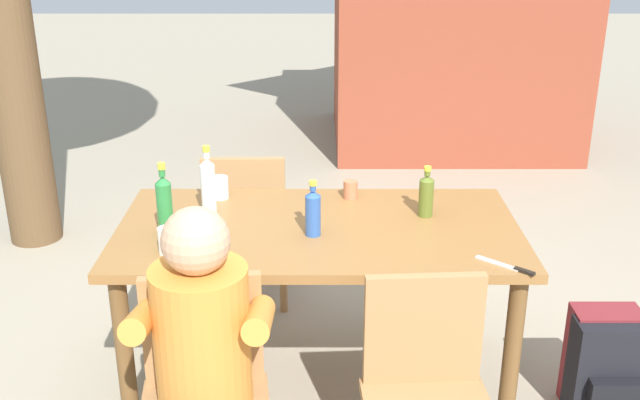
# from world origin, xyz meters

# --- Properties ---
(ground_plane) EXTENTS (24.00, 24.00, 0.00)m
(ground_plane) POSITION_xyz_m (0.00, 0.00, 0.00)
(ground_plane) COLOR gray
(dining_table) EXTENTS (1.69, 0.89, 0.78)m
(dining_table) POSITION_xyz_m (0.00, 0.00, 0.68)
(dining_table) COLOR olive
(dining_table) RESTS_ON ground_plane
(chair_near_left) EXTENTS (0.49, 0.49, 0.87)m
(chair_near_left) POSITION_xyz_m (-0.39, -0.74, 0.49)
(chair_near_left) COLOR #A37547
(chair_near_left) RESTS_ON ground_plane
(chair_far_left) EXTENTS (0.45, 0.45, 0.87)m
(chair_far_left) POSITION_xyz_m (-0.38, 0.74, 0.49)
(chair_far_left) COLOR #A37547
(chair_far_left) RESTS_ON ground_plane
(chair_near_right) EXTENTS (0.47, 0.47, 0.87)m
(chair_near_right) POSITION_xyz_m (0.38, -0.74, 0.49)
(chair_near_right) COLOR #A37547
(chair_near_right) RESTS_ON ground_plane
(person_in_white_shirt) EXTENTS (0.47, 0.61, 1.18)m
(person_in_white_shirt) POSITION_xyz_m (-0.38, -0.85, 0.66)
(person_in_white_shirt) COLOR orange
(person_in_white_shirt) RESTS_ON ground_plane
(bottle_olive) EXTENTS (0.06, 0.06, 0.23)m
(bottle_olive) POSITION_xyz_m (0.46, 0.12, 0.87)
(bottle_olive) COLOR #566623
(bottle_olive) RESTS_ON dining_table
(bottle_clear) EXTENTS (0.06, 0.06, 0.31)m
(bottle_clear) POSITION_xyz_m (-0.48, 0.14, 0.91)
(bottle_clear) COLOR white
(bottle_clear) RESTS_ON dining_table
(bottle_green) EXTENTS (0.06, 0.06, 0.31)m
(bottle_green) POSITION_xyz_m (-0.62, -0.09, 0.91)
(bottle_green) COLOR #287A38
(bottle_green) RESTS_ON dining_table
(bottle_blue) EXTENTS (0.06, 0.06, 0.24)m
(bottle_blue) POSITION_xyz_m (-0.02, -0.08, 0.88)
(bottle_blue) COLOR #2D56A3
(bottle_blue) RESTS_ON dining_table
(cup_terracotta) EXTENTS (0.06, 0.06, 0.08)m
(cup_terracotta) POSITION_xyz_m (0.15, 0.32, 0.82)
(cup_terracotta) COLOR #BC6B47
(cup_terracotta) RESTS_ON dining_table
(cup_glass) EXTENTS (0.08, 0.08, 0.10)m
(cup_glass) POSITION_xyz_m (-0.45, 0.33, 0.83)
(cup_glass) COLOR silver
(cup_glass) RESTS_ON dining_table
(cup_white) EXTENTS (0.08, 0.08, 0.11)m
(cup_white) POSITION_xyz_m (-0.58, -0.25, 0.83)
(cup_white) COLOR white
(cup_white) RESTS_ON dining_table
(table_knife) EXTENTS (0.20, 0.17, 0.01)m
(table_knife) POSITION_xyz_m (0.71, -0.38, 0.78)
(table_knife) COLOR silver
(table_knife) RESTS_ON dining_table
(backpack_by_near_side) EXTENTS (0.28, 0.22, 0.47)m
(backpack_by_near_side) POSITION_xyz_m (1.21, -0.18, 0.23)
(backpack_by_near_side) COLOR maroon
(backpack_by_near_side) RESTS_ON ground_plane
(backpack_by_far_side) EXTENTS (0.32, 0.21, 0.46)m
(backpack_by_far_side) POSITION_xyz_m (1.22, -0.26, 0.22)
(backpack_by_far_side) COLOR black
(backpack_by_far_side) RESTS_ON ground_plane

